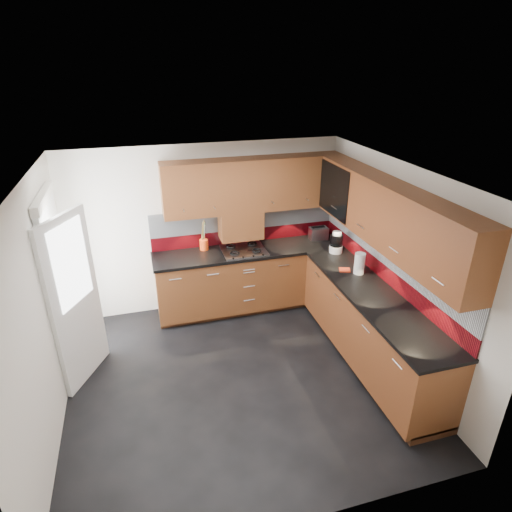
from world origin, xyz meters
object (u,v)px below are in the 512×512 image
object	(u,v)px
gas_hob	(244,250)
toaster	(318,233)
food_processor	(336,243)
utensil_pot	(204,243)

from	to	relation	value
gas_hob	toaster	distance (m)	1.18
toaster	gas_hob	bearing A→B (deg)	-174.56
gas_hob	food_processor	xyz separation A→B (m)	(1.22, -0.39, 0.12)
gas_hob	utensil_pot	size ratio (longest dim) A/B	1.40
utensil_pot	food_processor	bearing A→B (deg)	-18.80
food_processor	gas_hob	bearing A→B (deg)	162.35
gas_hob	utensil_pot	xyz separation A→B (m)	(-0.53, 0.21, 0.08)
toaster	food_processor	bearing A→B (deg)	-84.74
toaster	food_processor	world-z (taller)	food_processor
toaster	food_processor	xyz separation A→B (m)	(0.05, -0.50, 0.05)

